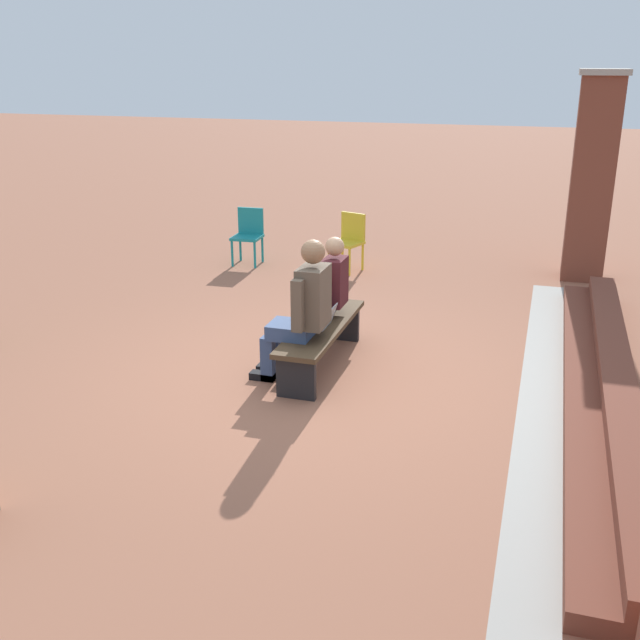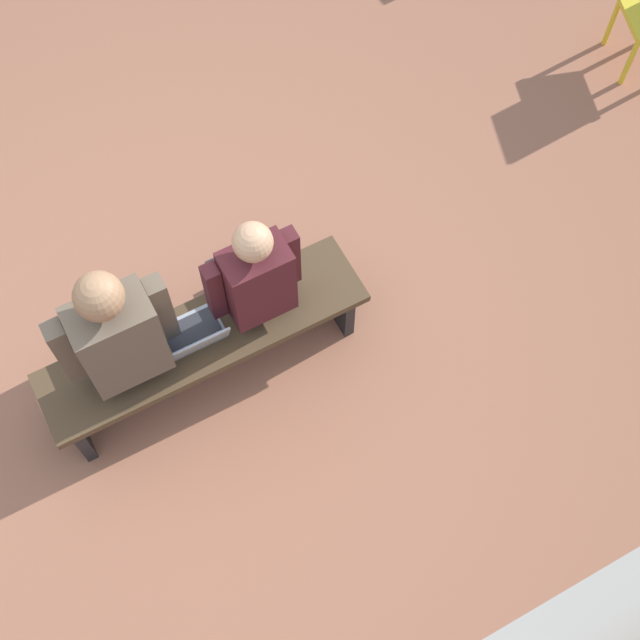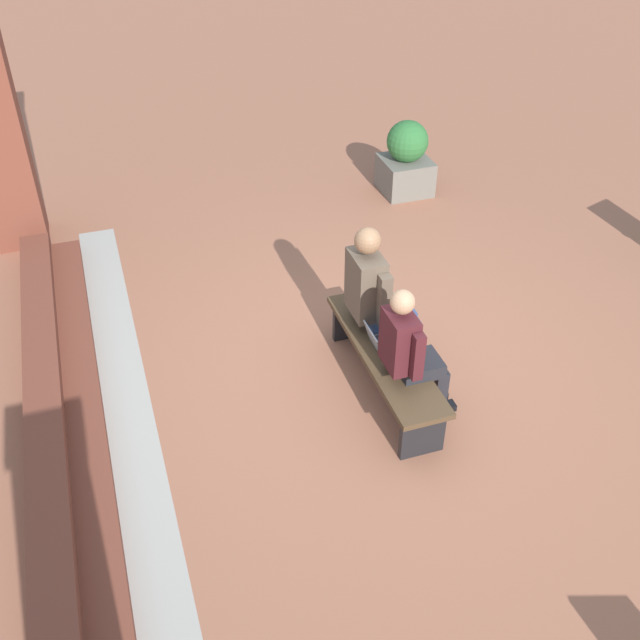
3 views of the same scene
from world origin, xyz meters
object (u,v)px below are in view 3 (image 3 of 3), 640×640
object	(u,v)px
person_adult	(377,294)
laptop	(383,343)
bench	(385,358)
person_student	(410,350)
planter	(406,160)

from	to	relation	value
person_adult	laptop	bearing A→B (deg)	166.91
bench	person_student	bearing A→B (deg)	-169.13
laptop	bench	bearing A→B (deg)	-163.09
person_adult	planter	world-z (taller)	person_adult
person_adult	laptop	world-z (taller)	person_adult
bench	person_student	xyz separation A→B (m)	(-0.33, -0.06, 0.34)
bench	laptop	bearing A→B (deg)	16.91
person_student	laptop	bearing A→B (deg)	11.52
person_adult	planter	distance (m)	3.46
planter	bench	bearing A→B (deg)	153.77
person_student	person_adult	bearing A→B (deg)	-0.63
laptop	person_student	bearing A→B (deg)	-168.48
planter	person_adult	bearing A→B (deg)	151.90
bench	laptop	world-z (taller)	laptop
person_student	planter	world-z (taller)	person_student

